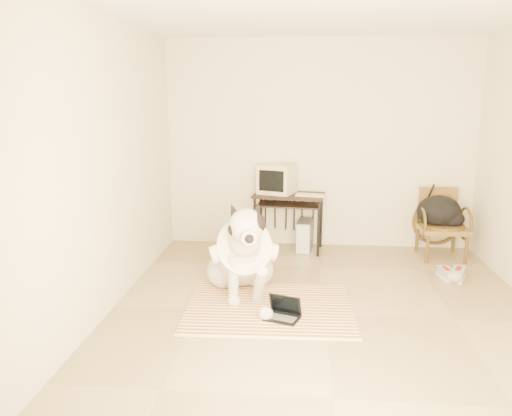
# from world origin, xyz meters

# --- Properties ---
(floor) EXTENTS (4.50, 4.50, 0.00)m
(floor) POSITION_xyz_m (0.00, 0.00, 0.00)
(floor) COLOR #937F5A
(floor) RESTS_ON ground
(ceiling) EXTENTS (4.50, 4.50, 0.00)m
(ceiling) POSITION_xyz_m (0.00, 0.00, 2.70)
(ceiling) COLOR white
(ceiling) RESTS_ON wall_back
(wall_back) EXTENTS (4.50, 0.00, 4.50)m
(wall_back) POSITION_xyz_m (0.00, 2.25, 1.35)
(wall_back) COLOR beige
(wall_back) RESTS_ON floor
(wall_front) EXTENTS (4.50, 0.00, 4.50)m
(wall_front) POSITION_xyz_m (0.00, -2.25, 1.35)
(wall_front) COLOR beige
(wall_front) RESTS_ON floor
(wall_left) EXTENTS (0.00, 4.50, 4.50)m
(wall_left) POSITION_xyz_m (-2.00, 0.00, 1.35)
(wall_left) COLOR beige
(wall_left) RESTS_ON floor
(rug) EXTENTS (1.60, 1.25, 0.02)m
(rug) POSITION_xyz_m (-0.51, 0.08, 0.01)
(rug) COLOR #C55222
(rug) RESTS_ON floor
(dog) EXTENTS (0.74, 1.39, 1.06)m
(dog) POSITION_xyz_m (-0.80, 0.41, 0.42)
(dog) COLOR beige
(dog) RESTS_ON rug
(laptop) EXTENTS (0.35, 0.30, 0.21)m
(laptop) POSITION_xyz_m (-0.37, -0.14, 0.07)
(laptop) COLOR black
(laptop) RESTS_ON rug
(computer_desk) EXTENTS (0.94, 0.59, 0.74)m
(computer_desk) POSITION_xyz_m (-0.38, 1.96, 0.64)
(computer_desk) COLOR black
(computer_desk) RESTS_ON floor
(crt_monitor) EXTENTS (0.53, 0.51, 0.38)m
(crt_monitor) POSITION_xyz_m (-0.54, 2.04, 0.93)
(crt_monitor) COLOR beige
(crt_monitor) RESTS_ON computer_desk
(desk_keyboard) EXTENTS (0.40, 0.21, 0.02)m
(desk_keyboard) POSITION_xyz_m (-0.10, 1.86, 0.75)
(desk_keyboard) COLOR beige
(desk_keyboard) RESTS_ON computer_desk
(pc_tower) EXTENTS (0.23, 0.45, 0.40)m
(pc_tower) POSITION_xyz_m (-0.17, 1.97, 0.20)
(pc_tower) COLOR #4D4D4F
(pc_tower) RESTS_ON floor
(rattan_chair) EXTENTS (0.58, 0.56, 0.85)m
(rattan_chair) POSITION_xyz_m (1.52, 1.87, 0.43)
(rattan_chair) COLOR brown
(rattan_chair) RESTS_ON floor
(backpack) EXTENTS (0.57, 0.44, 0.39)m
(backpack) POSITION_xyz_m (1.49, 1.84, 0.57)
(backpack) COLOR black
(backpack) RESTS_ON rattan_chair
(sneaker_left) EXTENTS (0.16, 0.31, 0.11)m
(sneaker_left) POSITION_xyz_m (1.39, 1.07, 0.05)
(sneaker_left) COLOR silver
(sneaker_left) RESTS_ON floor
(sneaker_right) EXTENTS (0.26, 0.36, 0.12)m
(sneaker_right) POSITION_xyz_m (1.51, 1.06, 0.05)
(sneaker_right) COLOR silver
(sneaker_right) RESTS_ON floor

